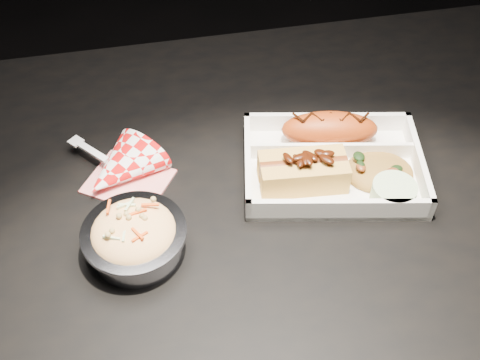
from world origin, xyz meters
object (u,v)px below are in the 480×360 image
Objects in this scene: dining_table at (260,234)px; napkin_fork at (120,170)px; foil_coleslaw_cup at (135,236)px; fried_pastry at (330,129)px; hotdog at (303,170)px; food_tray at (332,167)px.

napkin_fork reaches higher than dining_table.
foil_coleslaw_cup and napkin_fork have the same top height.
dining_table is at bearing -147.73° from fried_pastry.
hotdog is at bearing 3.85° from dining_table.
fried_pastry reaches higher than food_tray.
fried_pastry is at bearing 32.27° from dining_table.
dining_table is 9.56× the size of hotdog.
hotdog is 0.79× the size of napkin_fork.
napkin_fork reaches higher than food_tray.
foil_coleslaw_cup is 0.83× the size of napkin_fork.
fried_pastry is 1.08× the size of foil_coleslaw_cup.
napkin_fork is at bearing -179.03° from fried_pastry.
fried_pastry is 0.31m from napkin_fork.
foil_coleslaw_cup reaches higher than hotdog.
dining_table is at bearing -170.91° from hotdog.
dining_table is 4.28× the size of food_tray.
food_tray is at bearing 39.97° from napkin_fork.
hotdog is 0.95× the size of foil_coleslaw_cup.
food_tray is 0.06m from hotdog.
fried_pastry is 0.89× the size of napkin_fork.
fried_pastry is at bearing 24.99° from foil_coleslaw_cup.
fried_pastry is at bearing 55.19° from hotdog.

